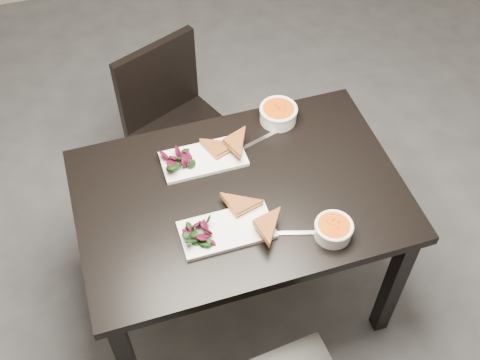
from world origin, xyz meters
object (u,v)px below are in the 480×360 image
at_px(soup_bowl_far, 278,113).
at_px(plate_near, 227,230).
at_px(table, 240,208).
at_px(plate_far, 203,159).
at_px(chair_far, 175,120).
at_px(soup_bowl_near, 334,229).

bearing_deg(soup_bowl_far, plate_near, -127.57).
bearing_deg(table, plate_near, -122.25).
distance_m(plate_far, soup_bowl_far, 0.37).
distance_m(chair_far, soup_bowl_near, 1.08).
relative_size(plate_near, plate_far, 1.02).
relative_size(chair_far, soup_bowl_far, 5.50).
height_order(table, chair_far, chair_far).
bearing_deg(soup_bowl_near, plate_near, 160.38).
distance_m(chair_far, soup_bowl_far, 0.61).
height_order(plate_near, soup_bowl_far, soup_bowl_far).
xyz_separation_m(soup_bowl_near, soup_bowl_far, (0.01, 0.59, 0.00)).
bearing_deg(table, soup_bowl_far, 50.06).
bearing_deg(plate_near, chair_far, 90.23).
bearing_deg(chair_far, table, -105.09).
bearing_deg(soup_bowl_near, table, 132.18).
distance_m(table, plate_far, 0.23).
height_order(soup_bowl_near, plate_far, soup_bowl_near).
bearing_deg(chair_far, plate_near, -112.96).
distance_m(table, chair_far, 0.73).
bearing_deg(soup_bowl_near, chair_far, 109.72).
xyz_separation_m(chair_far, soup_bowl_far, (0.36, -0.39, 0.30)).
xyz_separation_m(chair_far, soup_bowl_near, (0.35, -0.98, 0.30)).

